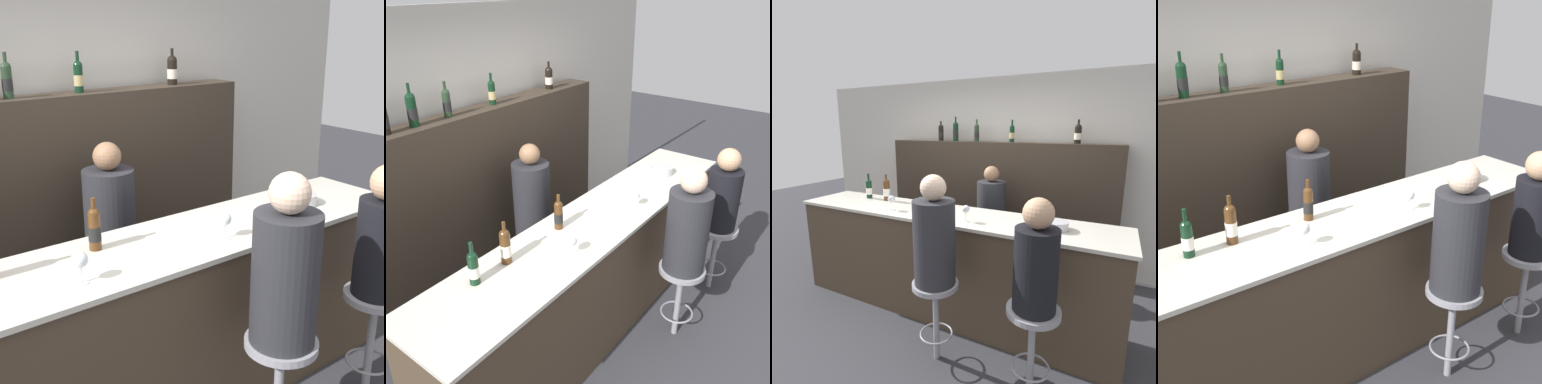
{
  "view_description": "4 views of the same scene",
  "coord_description": "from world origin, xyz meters",
  "views": [
    {
      "loc": [
        -1.46,
        -1.9,
        2.22
      ],
      "look_at": [
        0.21,
        0.31,
        1.33
      ],
      "focal_mm": 50.0,
      "sensor_mm": 36.0,
      "label": 1
    },
    {
      "loc": [
        -2.46,
        -1.34,
        2.77
      ],
      "look_at": [
        -0.13,
        0.41,
        1.32
      ],
      "focal_mm": 40.0,
      "sensor_mm": 36.0,
      "label": 2
    },
    {
      "loc": [
        1.5,
        -2.18,
        1.9
      ],
      "look_at": [
        0.22,
        0.34,
        1.3
      ],
      "focal_mm": 28.0,
      "sensor_mm": 36.0,
      "label": 3
    },
    {
      "loc": [
        -2.05,
        -2.28,
        2.59
      ],
      "look_at": [
        -0.04,
        0.35,
        1.24
      ],
      "focal_mm": 50.0,
      "sensor_mm": 36.0,
      "label": 4
    }
  ],
  "objects": [
    {
      "name": "guest_seated_left",
      "position": [
        0.3,
        -0.33,
        1.08
      ],
      "size": [
        0.33,
        0.33,
        0.87
      ],
      "color": "#28282D",
      "rests_on": "bar_stool_left"
    },
    {
      "name": "bartender",
      "position": [
        0.17,
        1.18,
        0.66
      ],
      "size": [
        0.35,
        0.35,
        1.46
      ],
      "color": "#28282D",
      "rests_on": "ground_plane"
    },
    {
      "name": "wine_glass_0",
      "position": [
        -0.53,
        0.16,
        1.18
      ],
      "size": [
        0.07,
        0.07,
        0.15
      ],
      "color": "silver",
      "rests_on": "bar_counter"
    },
    {
      "name": "ground_plane",
      "position": [
        0.0,
        0.0,
        0.0
      ],
      "size": [
        16.0,
        16.0,
        0.0
      ],
      "primitive_type": "plane",
      "color": "#333338"
    },
    {
      "name": "metal_bowl",
      "position": [
        1.1,
        0.3,
        1.11
      ],
      "size": [
        0.2,
        0.2,
        0.07
      ],
      "color": "#B7B7BC",
      "rests_on": "bar_counter"
    },
    {
      "name": "wine_bottle_backbar_1",
      "position": [
        -0.61,
        1.69,
        1.86
      ],
      "size": [
        0.08,
        0.08,
        0.34
      ],
      "color": "black",
      "rests_on": "back_bar_cabinet"
    },
    {
      "name": "wall_back",
      "position": [
        0.0,
        1.91,
        1.3
      ],
      "size": [
        6.4,
        0.05,
        2.6
      ],
      "color": "beige",
      "rests_on": "ground_plane"
    },
    {
      "name": "wine_glass_1",
      "position": [
        0.33,
        0.16,
        1.18
      ],
      "size": [
        0.07,
        0.07,
        0.15
      ],
      "color": "silver",
      "rests_on": "bar_counter"
    },
    {
      "name": "guest_seated_right",
      "position": [
        1.09,
        -0.33,
        1.04
      ],
      "size": [
        0.3,
        0.3,
        0.78
      ],
      "color": "black",
      "rests_on": "bar_stool_right"
    },
    {
      "name": "bar_counter",
      "position": [
        0.0,
        0.31,
        0.54
      ],
      "size": [
        3.43,
        0.66,
        1.07
      ],
      "color": "#473828",
      "rests_on": "ground_plane"
    },
    {
      "name": "bar_stool_left",
      "position": [
        0.3,
        -0.33,
        0.54
      ],
      "size": [
        0.37,
        0.37,
        0.7
      ],
      "color": "gray",
      "rests_on": "ground_plane"
    },
    {
      "name": "back_bar_cabinet",
      "position": [
        0.0,
        1.69,
        0.86
      ],
      "size": [
        3.22,
        0.28,
        1.72
      ],
      "color": "#382D23",
      "rests_on": "ground_plane"
    },
    {
      "name": "wine_bottle_counter_2",
      "position": [
        -0.31,
        0.46,
        1.19
      ],
      "size": [
        0.07,
        0.07,
        0.28
      ],
      "color": "#4C2D14",
      "rests_on": "bar_counter"
    },
    {
      "name": "wine_bottle_backbar_4",
      "position": [
        1.06,
        1.69,
        1.84
      ],
      "size": [
        0.08,
        0.08,
        0.29
      ],
      "color": "black",
      "rests_on": "back_bar_cabinet"
    },
    {
      "name": "wine_bottle_backbar_2",
      "position": [
        -0.27,
        1.69,
        1.85
      ],
      "size": [
        0.07,
        0.07,
        0.3
      ],
      "color": "#233823",
      "rests_on": "back_bar_cabinet"
    },
    {
      "name": "wine_bottle_counter_0",
      "position": [
        -1.13,
        0.46,
        1.19
      ],
      "size": [
        0.07,
        0.07,
        0.3
      ],
      "color": "black",
      "rests_on": "bar_counter"
    },
    {
      "name": "bar_stool_right",
      "position": [
        1.09,
        -0.33,
        0.54
      ],
      "size": [
        0.37,
        0.37,
        0.7
      ],
      "color": "gray",
      "rests_on": "ground_plane"
    },
    {
      "name": "wine_bottle_counter_1",
      "position": [
        -0.86,
        0.46,
        1.2
      ],
      "size": [
        0.07,
        0.07,
        0.31
      ],
      "color": "#4C2D14",
      "rests_on": "bar_counter"
    },
    {
      "name": "wine_bottle_backbar_3",
      "position": [
        0.24,
        1.69,
        1.84
      ],
      "size": [
        0.07,
        0.07,
        0.29
      ],
      "color": "black",
      "rests_on": "back_bar_cabinet"
    }
  ]
}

